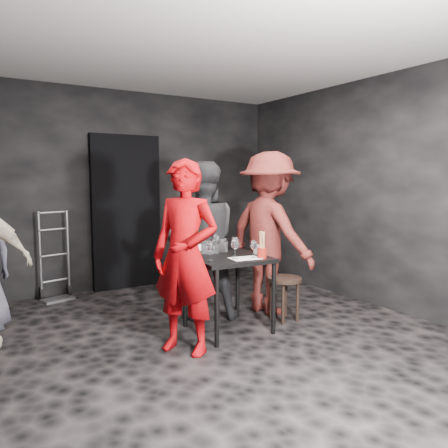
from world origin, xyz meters
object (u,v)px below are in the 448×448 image
wine_bottle (198,247)px  stool (285,286)px  breadstick_cup (262,245)px  hand_truck (56,283)px  woman_black (202,231)px  man_maroon (270,217)px  server_red (185,245)px  tasting_table (228,266)px

wine_bottle → stool: bearing=-6.8°
breadstick_cup → stool: bearing=23.2°
hand_truck → breadstick_cup: (1.47, -2.34, 0.67)m
hand_truck → woman_black: size_ratio=0.58×
woman_black → breadstick_cup: 0.79m
man_maroon → wine_bottle: (-1.03, -0.22, -0.23)m
stool → wine_bottle: bearing=173.2°
man_maroon → server_red: bearing=101.9°
woman_black → man_maroon: bearing=-176.6°
stool → woman_black: (-0.69, 0.56, 0.58)m
tasting_table → server_red: server_red is taller
server_red → breadstick_cup: server_red is taller
stool → hand_truck: bearing=131.7°
hand_truck → man_maroon: man_maroon is taller
stool → woman_black: bearing=141.1°
woman_black → wine_bottle: size_ratio=6.75×
tasting_table → man_maroon: 0.89m
hand_truck → server_red: 2.54m
tasting_table → woman_black: (-0.02, 0.50, 0.30)m
man_maroon → breadstick_cup: 0.76m
woman_black → server_red: bearing=72.1°
hand_truck → server_red: server_red is taller
woman_black → man_maroon: 0.78m
tasting_table → breadstick_cup: bearing=-48.4°
hand_truck → tasting_table: size_ratio=1.48×
hand_truck → stool: hand_truck is taller
man_maroon → breadstick_cup: man_maroon is taller
hand_truck → wine_bottle: size_ratio=3.93×
hand_truck → server_red: bearing=-88.8°
hand_truck → tasting_table: bearing=-73.6°
man_maroon → breadstick_cup: size_ratio=7.86×
breadstick_cup → wine_bottle: bearing=150.1°
stool → tasting_table: bearing=174.7°
woman_black → breadstick_cup: (0.25, -0.75, -0.08)m
tasting_table → breadstick_cup: size_ratio=2.71×
stool → breadstick_cup: breadstick_cup is taller
tasting_table → stool: size_ratio=1.60×
hand_truck → wine_bottle: bearing=-79.7°
stool → breadstick_cup: size_ratio=1.70×
server_red → wine_bottle: bearing=102.8°
hand_truck → stool: 2.89m
stool → man_maroon: bearing=81.3°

